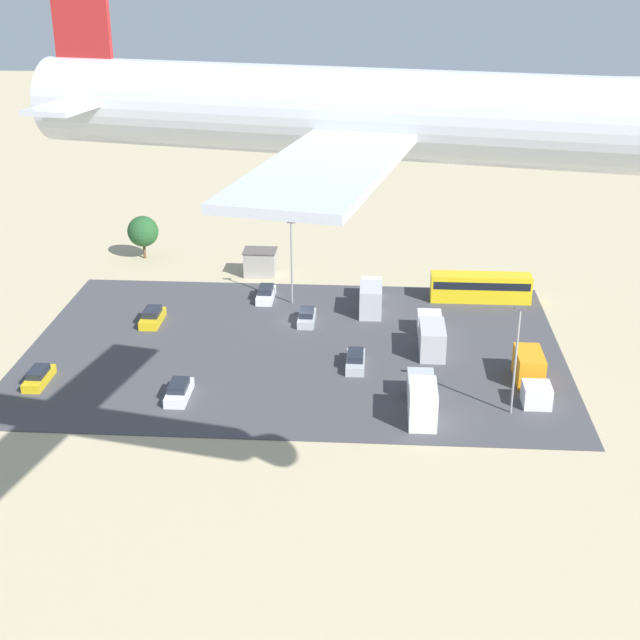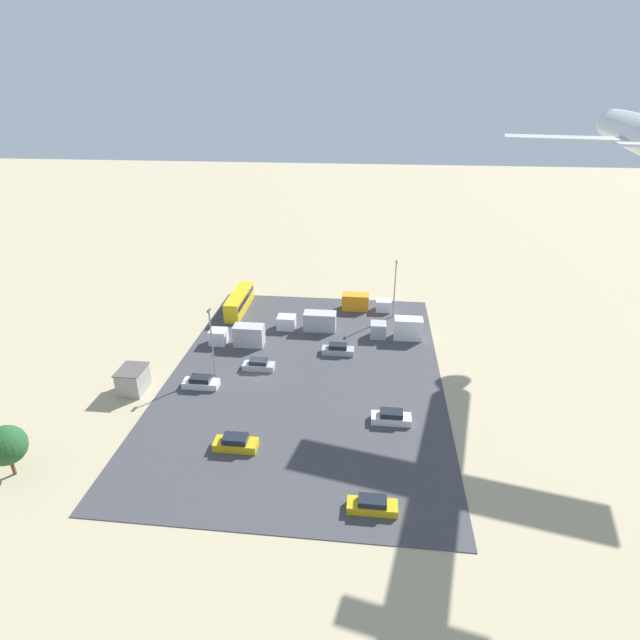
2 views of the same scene
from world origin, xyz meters
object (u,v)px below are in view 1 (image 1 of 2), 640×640
at_px(shed_building, 260,262).
at_px(parked_car_2, 355,360).
at_px(parked_car_1, 39,377).
at_px(airplane, 408,116).
at_px(parked_truck_3, 371,297).
at_px(parked_car_5, 153,317).
at_px(bus, 481,287).
at_px(parked_car_3, 179,391).
at_px(parked_truck_1, 531,374).
at_px(parked_truck_2, 431,335).
at_px(parked_car_0, 307,317).
at_px(parked_truck_0, 422,398).
at_px(parked_car_4, 266,294).

xyz_separation_m(shed_building, parked_car_2, (-12.47, 25.29, -0.91)).
xyz_separation_m(parked_car_1, airplane, (-32.33, 30.16, 29.73)).
bearing_deg(parked_truck_3, parked_car_5, -166.93).
distance_m(bus, airplane, 61.80).
distance_m(parked_car_3, parked_car_5, 17.98).
bearing_deg(shed_building, parked_car_3, 84.40).
bearing_deg(parked_truck_1, bus, -83.42).
xyz_separation_m(parked_car_1, parked_car_3, (-13.64, 2.02, 0.04)).
bearing_deg(parked_truck_2, parked_car_0, 156.96).
height_order(parked_car_0, parked_car_1, parked_car_0).
xyz_separation_m(bus, parked_truck_3, (12.44, 3.37, -0.26)).
bearing_deg(shed_building, parked_car_2, 116.24).
bearing_deg(bus, airplane, -11.26).
xyz_separation_m(bus, parked_car_0, (19.29, 7.66, -1.10)).
distance_m(parked_car_0, parked_truck_0, 22.79).
xyz_separation_m(parked_car_0, parked_car_4, (5.21, -6.49, 0.02)).
xyz_separation_m(shed_building, parked_car_5, (9.68, 15.90, -0.88)).
xyz_separation_m(parked_truck_2, parked_truck_3, (6.22, -9.84, 0.09)).
bearing_deg(parked_truck_0, parked_car_1, 173.98).
height_order(parked_truck_2, airplane, airplane).
relative_size(shed_building, parked_car_3, 0.87).
height_order(parked_car_4, parked_truck_0, parked_truck_0).
height_order(parked_car_4, parked_truck_3, parked_truck_3).
xyz_separation_m(parked_car_0, airplane, (-8.59, 46.07, 29.71)).
xyz_separation_m(parked_car_1, parked_truck_0, (-35.29, 3.72, 0.95)).
bearing_deg(parked_truck_1, parked_car_3, 7.47).
xyz_separation_m(parked_truck_0, airplane, (2.96, 26.44, 28.79)).
xyz_separation_m(bus, parked_truck_0, (7.74, 27.28, -0.18)).
height_order(parked_car_2, parked_truck_0, parked_truck_0).
relative_size(parked_car_2, parked_truck_0, 0.59).
bearing_deg(shed_building, airplane, 104.29).
distance_m(parked_car_1, airplane, 53.28).
height_order(shed_building, bus, bus).
xyz_separation_m(shed_building, parked_car_1, (16.84, 30.65, -0.95)).
relative_size(shed_building, parked_truck_3, 0.49).
xyz_separation_m(shed_building, parked_truck_0, (-18.46, 34.38, -0.01)).
height_order(parked_car_3, parked_truck_2, parked_truck_2).
height_order(bus, parked_car_5, bus).
relative_size(bus, parked_car_3, 2.44).
relative_size(parked_car_1, parked_truck_1, 0.55).
relative_size(parked_car_3, parked_car_4, 1.00).
height_order(parked_truck_0, parked_truck_3, parked_truck_0).
relative_size(parked_car_2, parked_car_4, 1.00).
relative_size(bus, parked_car_4, 2.44).
bearing_deg(parked_truck_2, parked_car_2, -146.35).
xyz_separation_m(parked_car_3, parked_car_5, (6.47, -16.78, 0.04)).
relative_size(parked_car_2, airplane, 0.12).
xyz_separation_m(parked_truck_1, parked_truck_3, (14.91, -18.03, 0.17)).
relative_size(parked_car_3, airplane, 0.12).
relative_size(parked_car_0, parked_truck_2, 0.46).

